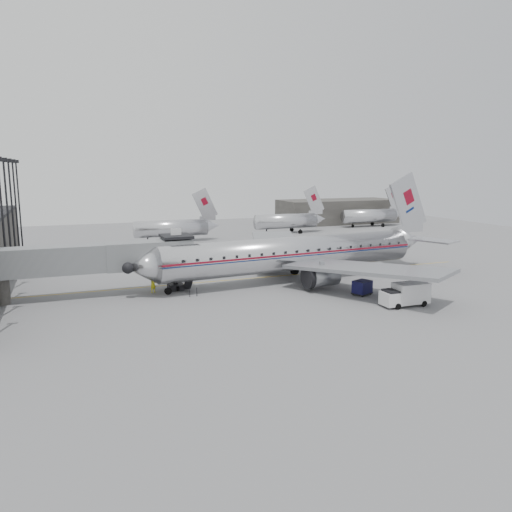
% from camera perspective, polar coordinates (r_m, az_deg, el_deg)
% --- Properties ---
extents(ground, '(160.00, 160.00, 0.00)m').
position_cam_1_polar(ground, '(58.41, 0.57, -3.83)').
color(ground, slate).
rests_on(ground, ground).
extents(hangar, '(30.00, 12.00, 6.00)m').
position_cam_1_polar(hangar, '(131.04, 9.29, 5.07)').
color(hangar, '#363431').
rests_on(hangar, ground).
extents(apron_line, '(60.00, 0.15, 0.01)m').
position_cam_1_polar(apron_line, '(64.92, 1.09, -2.42)').
color(apron_line, gold).
rests_on(apron_line, ground).
extents(jet_bridge, '(21.00, 6.20, 7.10)m').
position_cam_1_polar(jet_bridge, '(57.40, -16.48, -0.23)').
color(jet_bridge, '#5B5E5F').
rests_on(jet_bridge, ground).
extents(floodlight_masts, '(0.90, 42.25, 15.25)m').
position_cam_1_polar(floodlight_masts, '(66.30, -26.73, 4.09)').
color(floodlight_masts, black).
rests_on(floodlight_masts, ground).
extents(distant_aircraft_near, '(16.39, 3.20, 10.26)m').
position_cam_1_polar(distant_aircraft_near, '(97.29, -9.57, 3.23)').
color(distant_aircraft_near, silver).
rests_on(distant_aircraft_near, ground).
extents(distant_aircraft_mid, '(16.39, 3.20, 10.26)m').
position_cam_1_polar(distant_aircraft_mid, '(109.12, 3.52, 4.07)').
color(distant_aircraft_mid, silver).
rests_on(distant_aircraft_mid, ground).
extents(distant_aircraft_far, '(16.39, 3.20, 10.26)m').
position_cam_1_polar(distant_aircraft_far, '(124.32, 12.89, 4.56)').
color(distant_aircraft_far, silver).
rests_on(distant_aircraft_far, ground).
extents(airliner, '(42.89, 39.58, 13.57)m').
position_cam_1_polar(airliner, '(62.91, 4.75, 0.31)').
color(airliner, silver).
rests_on(airliner, ground).
extents(service_van, '(5.06, 2.08, 2.37)m').
position_cam_1_polar(service_van, '(53.47, 16.71, -4.19)').
color(service_van, silver).
rests_on(service_van, ground).
extents(baggage_cart_navy, '(2.51, 2.24, 1.62)m').
position_cam_1_polar(baggage_cart_navy, '(56.98, 12.04, -3.52)').
color(baggage_cart_navy, '#0E0E38').
rests_on(baggage_cart_navy, ground).
extents(baggage_cart_white, '(2.61, 2.21, 1.78)m').
position_cam_1_polar(baggage_cart_white, '(62.80, 17.88, -2.46)').
color(baggage_cart_white, white).
rests_on(baggage_cart_white, ground).
extents(ramp_worker, '(0.81, 0.68, 1.89)m').
position_cam_1_polar(ramp_worker, '(57.92, -11.67, -3.20)').
color(ramp_worker, yellow).
rests_on(ramp_worker, ground).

